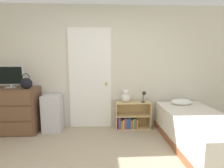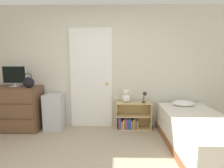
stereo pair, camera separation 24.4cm
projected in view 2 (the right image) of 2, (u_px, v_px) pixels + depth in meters
name	position (u px, v px, depth m)	size (l,w,h in m)	color
wall_back	(97.00, 68.00, 3.72)	(10.00, 0.06, 2.55)	beige
door_closed	(91.00, 79.00, 3.70)	(0.88, 0.09, 2.09)	white
dresser	(18.00, 108.00, 3.59)	(0.91, 0.47, 0.91)	brown
tv	(14.00, 76.00, 3.52)	(0.49, 0.16, 0.42)	#B7B7BC
handbag	(29.00, 82.00, 3.36)	(0.23, 0.11, 0.29)	black
storage_bin	(54.00, 112.00, 3.64)	(0.37, 0.36, 0.74)	silver
bookshelf	(131.00, 118.00, 3.68)	(0.73, 0.27, 0.57)	tan
teddy_bear	(126.00, 97.00, 3.61)	(0.18, 0.18, 0.28)	silver
desk_lamp	(145.00, 95.00, 3.56)	(0.10, 0.10, 0.23)	#262628
bed	(199.00, 133.00, 2.83)	(0.95, 1.94, 0.65)	brown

